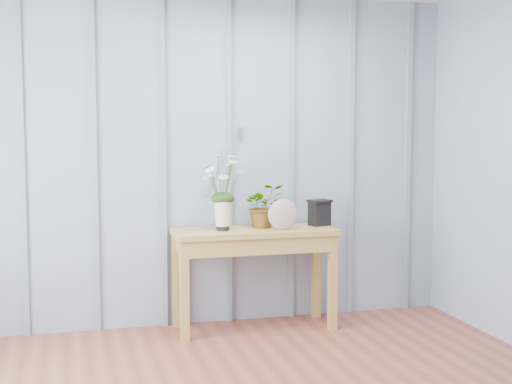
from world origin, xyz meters
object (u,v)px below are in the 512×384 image
object	(u,v)px
felt_disc_vessel	(283,215)
carved_box	(319,212)
daisy_vase	(223,178)
sideboard	(254,244)

from	to	relation	value
felt_disc_vessel	carved_box	world-z (taller)	felt_disc_vessel
daisy_vase	carved_box	distance (m)	0.82
sideboard	felt_disc_vessel	size ratio (longest dim) A/B	5.31
carved_box	sideboard	bearing A→B (deg)	-174.77
sideboard	carved_box	bearing A→B (deg)	5.23
sideboard	daisy_vase	distance (m)	0.55
daisy_vase	felt_disc_vessel	size ratio (longest dim) A/B	2.69
sideboard	carved_box	world-z (taller)	carved_box
sideboard	felt_disc_vessel	world-z (taller)	felt_disc_vessel
felt_disc_vessel	carved_box	xyz separation A→B (m)	(0.34, 0.14, -0.01)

